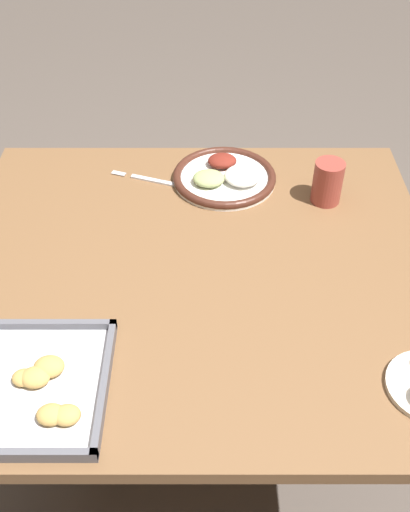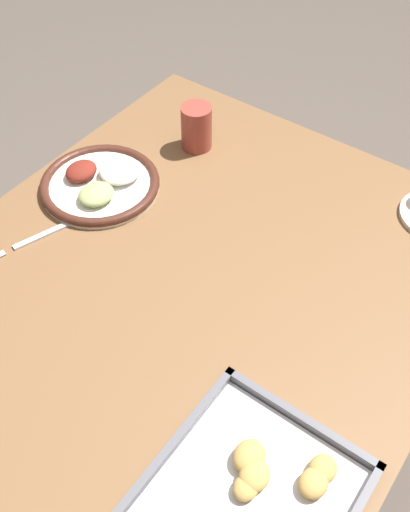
% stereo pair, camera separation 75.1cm
% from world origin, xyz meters
% --- Properties ---
extents(ground_plane, '(8.00, 8.00, 0.00)m').
position_xyz_m(ground_plane, '(0.00, 0.00, 0.00)').
color(ground_plane, '#564C44').
extents(dining_table, '(1.01, 0.91, 0.70)m').
position_xyz_m(dining_table, '(0.00, 0.00, 0.59)').
color(dining_table, brown).
rests_on(dining_table, ground_plane).
extents(dinner_plate, '(0.25, 0.25, 0.04)m').
position_xyz_m(dinner_plate, '(-0.07, -0.31, 0.71)').
color(dinner_plate, white).
rests_on(dinner_plate, dining_table).
extents(fork, '(0.21, 0.08, 0.00)m').
position_xyz_m(fork, '(0.10, -0.30, 0.70)').
color(fork, silver).
rests_on(fork, dining_table).
extents(baking_tray, '(0.33, 0.27, 0.04)m').
position_xyz_m(baking_tray, '(0.30, 0.30, 0.71)').
color(baking_tray, '#595960').
rests_on(baking_tray, dining_table).
extents(drinking_cup, '(0.07, 0.07, 0.10)m').
position_xyz_m(drinking_cup, '(-0.30, -0.23, 0.75)').
color(drinking_cup, '#993D33').
rests_on(drinking_cup, dining_table).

